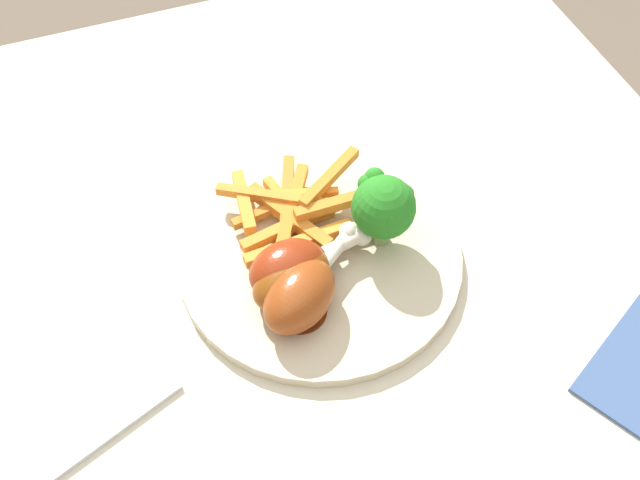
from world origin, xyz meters
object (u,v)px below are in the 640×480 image
broccoli_floret_front (384,206)px  carrot_fries_pile (291,209)px  chicken_drumstick_far (297,275)px  chicken_drumstick_extra (300,294)px  dining_table (310,396)px  dinner_plate (320,257)px  chicken_drumstick_near (289,268)px  fork (78,455)px

broccoli_floret_front → carrot_fries_pile: (-0.05, -0.07, -0.03)m
chicken_drumstick_far → chicken_drumstick_extra: bearing=-12.1°
broccoli_floret_front → chicken_drumstick_far: 0.10m
dining_table → dinner_plate: dinner_plate is taller
chicken_drumstick_far → broccoli_floret_front: bearing=106.1°
dining_table → carrot_fries_pile: carrot_fries_pile is taller
chicken_drumstick_near → dinner_plate: bearing=120.1°
carrot_fries_pile → chicken_drumstick_far: size_ratio=1.12×
fork → dinner_plate: bearing=3.6°
carrot_fries_pile → chicken_drumstick_extra: chicken_drumstick_extra is taller
chicken_drumstick_far → chicken_drumstick_extra: (0.02, -0.00, 0.00)m
broccoli_floret_front → chicken_drumstick_near: broccoli_floret_front is taller
chicken_drumstick_near → dining_table: bearing=-1.6°
dinner_plate → dining_table: bearing=-26.9°
dining_table → chicken_drumstick_near: bearing=178.4°
carrot_fries_pile → fork: (0.16, -0.23, -0.03)m
dinner_plate → chicken_drumstick_near: bearing=-59.9°
chicken_drumstick_near → chicken_drumstick_far: chicken_drumstick_near is taller
dining_table → chicken_drumstick_far: chicken_drumstick_far is taller
carrot_fries_pile → fork: size_ratio=0.75×
broccoli_floret_front → fork: size_ratio=0.40×
chicken_drumstick_far → chicken_drumstick_extra: 0.02m
chicken_drumstick_far → chicken_drumstick_extra: chicken_drumstick_extra is taller
dining_table → chicken_drumstick_extra: bearing=177.9°
dining_table → broccoli_floret_front: bearing=126.5°
carrot_fries_pile → broccoli_floret_front: bearing=55.3°
chicken_drumstick_extra → dining_table: bearing=-2.1°
chicken_drumstick_near → chicken_drumstick_far: bearing=23.5°
chicken_drumstick_near → fork: size_ratio=0.67×
broccoli_floret_front → carrot_fries_pile: size_ratio=0.53×
chicken_drumstick_extra → carrot_fries_pile: bearing=165.1°
fork → chicken_drumstick_extra: bearing=-4.4°
dinner_plate → broccoli_floret_front: (0.00, 0.06, 0.05)m
carrot_fries_pile → chicken_drumstick_near: 0.07m
dining_table → chicken_drumstick_far: (-0.05, 0.01, 0.14)m
dinner_plate → carrot_fries_pile: size_ratio=1.84×
carrot_fries_pile → chicken_drumstick_extra: (0.10, -0.03, 0.01)m
broccoli_floret_front → chicken_drumstick_extra: (0.05, -0.10, -0.02)m
chicken_drumstick_extra → broccoli_floret_front: bearing=115.9°
carrot_fries_pile → fork: 0.28m
carrot_fries_pile → chicken_drumstick_far: (0.08, -0.02, 0.00)m
dinner_plate → broccoli_floret_front: broccoli_floret_front is taller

